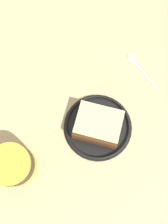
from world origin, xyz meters
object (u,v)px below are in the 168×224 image
at_px(tea_mug, 12,165).
at_px(cake_slice, 97,125).
at_px(small_plate, 97,127).
at_px(teaspoon, 136,64).

bearing_deg(tea_mug, cake_slice, -150.11).
bearing_deg(cake_slice, tea_mug, 29.89).
bearing_deg(small_plate, tea_mug, 30.44).
height_order(cake_slice, tea_mug, tea_mug).
bearing_deg(small_plate, teaspoon, -117.86).
relative_size(tea_mug, teaspoon, 1.06).
bearing_deg(cake_slice, small_plate, -100.95).
bearing_deg(tea_mug, teaspoon, -134.16).
relative_size(small_plate, cake_slice, 1.43).
height_order(small_plate, cake_slice, cake_slice).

